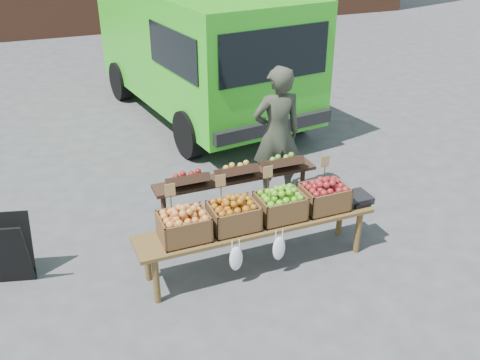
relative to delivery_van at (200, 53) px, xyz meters
name	(u,v)px	position (x,y,z in m)	size (l,w,h in m)	color
ground	(228,280)	(-1.38, -5.05, -1.19)	(80.00, 80.00, 0.00)	#4A4A4D
delivery_van	(200,53)	(0.00, 0.00, 0.00)	(2.43, 5.31, 2.38)	green
vendor	(277,134)	(-0.09, -3.52, -0.26)	(0.68, 0.45, 1.86)	#33372A
chalkboard_sign	(5,251)	(-3.57, -4.17, -0.80)	(0.52, 0.29, 0.79)	black
back_table	(236,196)	(-0.94, -4.19, -0.67)	(2.10, 0.44, 1.04)	#301E14
display_bench	(257,244)	(-0.98, -4.91, -0.90)	(2.70, 0.56, 0.57)	brown
crate_golden_apples	(184,227)	(-1.81, -4.91, -0.48)	(0.50, 0.40, 0.28)	gold
crate_russet_pears	(234,216)	(-1.26, -4.91, -0.48)	(0.50, 0.40, 0.28)	#AD5715
crate_red_apples	(280,206)	(-0.71, -4.91, -0.48)	(0.50, 0.40, 0.28)	#4E8713
crate_green_apples	(324,197)	(-0.16, -4.91, -0.48)	(0.50, 0.40, 0.28)	maroon
weighing_scale	(355,198)	(0.27, -4.91, -0.58)	(0.34, 0.30, 0.08)	black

